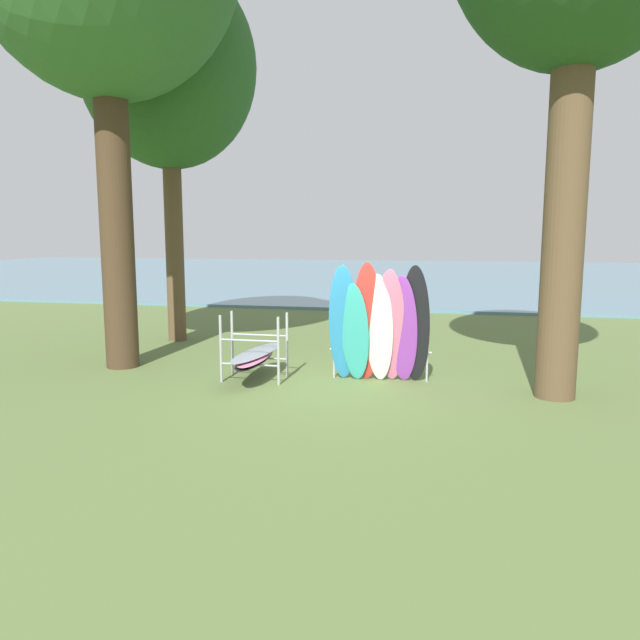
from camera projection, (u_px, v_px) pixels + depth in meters
ground_plane at (338, 386)px, 10.89m from camera, size 80.00×80.00×0.00m
lake_water at (418, 275)px, 38.35m from camera, size 80.00×36.00×0.10m
tree_mid_behind at (168, 68)px, 14.56m from camera, size 4.25×4.25×9.17m
leaning_board_pile at (379, 327)px, 10.95m from camera, size 1.90×0.78×2.24m
board_storage_rack at (256, 355)px, 11.30m from camera, size 1.15×2.13×1.25m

